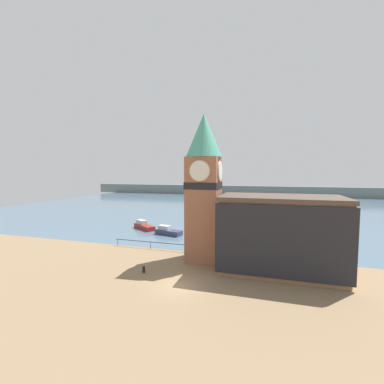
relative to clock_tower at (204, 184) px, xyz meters
name	(u,v)px	position (x,y,z in m)	size (l,w,h in m)	color
ground_plane	(178,286)	(-0.62, -8.96, -10.56)	(160.00, 160.00, 0.00)	#846B4C
water	(242,205)	(-0.62, 62.85, -10.57)	(160.00, 120.00, 0.00)	slate
far_shoreline	(250,191)	(-0.62, 102.85, -8.06)	(180.00, 3.00, 5.00)	slate
pier_railing	(150,243)	(-9.34, 2.60, -9.60)	(12.42, 0.08, 1.09)	#232328
clock_tower	(204,184)	(0.00, 0.00, 0.00)	(4.88, 4.88, 19.91)	#935B42
pier_building	(280,234)	(9.89, -1.33, -5.92)	(14.48, 7.98, 9.25)	#9E754C
boat_near	(168,231)	(-10.10, 11.93, -9.92)	(5.55, 3.13, 1.71)	#333856
boat_far	(144,226)	(-16.92, 15.10, -9.90)	(6.06, 4.93, 1.80)	maroon
mooring_bollard_near	(144,269)	(-5.82, -6.55, -10.13)	(0.35, 0.35, 0.81)	black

